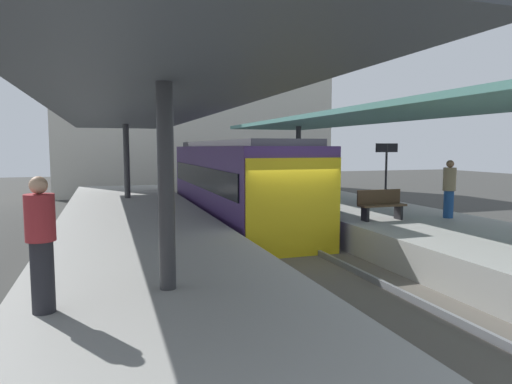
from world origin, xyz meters
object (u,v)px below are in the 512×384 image
platform_sign (386,160)px  passenger_mid_platform (449,188)px  passenger_near_bench (41,242)px  platform_bench (381,204)px  commuter_train (236,183)px

platform_sign → passenger_mid_platform: platform_sign is taller
passenger_near_bench → platform_sign: bearing=37.6°
passenger_mid_platform → platform_sign: bearing=86.8°
passenger_near_bench → passenger_mid_platform: passenger_near_bench is taller
platform_bench → platform_sign: size_ratio=0.63×
commuter_train → passenger_near_bench: commuter_train is taller
platform_bench → passenger_near_bench: 9.61m
platform_sign → passenger_near_bench: (-10.52, -8.10, -0.73)m
platform_bench → platform_sign: 4.06m
commuter_train → passenger_mid_platform: bearing=-48.7°
passenger_near_bench → commuter_train: bearing=62.2°
platform_sign → commuter_train: bearing=157.3°
platform_bench → platform_sign: (2.30, 3.15, 1.16)m
commuter_train → platform_bench: commuter_train is taller
commuter_train → passenger_near_bench: bearing=-117.8°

